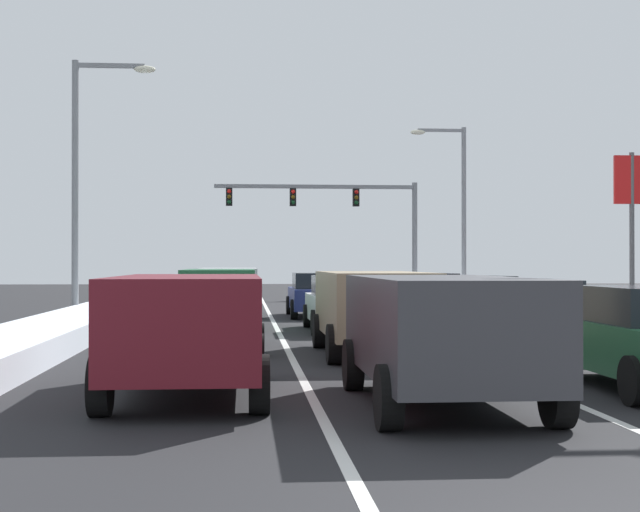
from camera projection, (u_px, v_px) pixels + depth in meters
name	position (u px, v px, depth m)	size (l,w,h in m)	color
ground_plane	(348.00, 336.00, 23.97)	(120.00, 120.00, 0.00)	black
lane_stripe_between_right_lane_and_center_lane	(388.00, 324.00, 28.58)	(0.14, 49.41, 0.01)	silver
lane_stripe_between_center_lane_and_left_lane	(275.00, 325.00, 28.31)	(0.14, 49.41, 0.01)	silver
snow_bank_right_shoulder	(560.00, 314.00, 29.01)	(1.82, 49.41, 0.56)	silver
snow_bank_left_shoulder	(94.00, 317.00, 27.88)	(1.97, 49.41, 0.51)	silver
sedan_silver_right_lane_second	(527.00, 316.00, 19.57)	(2.00, 4.50, 1.51)	#B7BABF
sedan_black_right_lane_third	(476.00, 303.00, 25.58)	(2.00, 4.50, 1.51)	black
sedan_red_right_lane_fourth	(428.00, 295.00, 31.93)	(2.00, 4.50, 1.51)	maroon
suv_charcoal_center_lane_nearest	(442.00, 328.00, 12.23)	(2.16, 4.90, 1.67)	#38383D
suv_tan_center_lane_second	(373.00, 305.00, 19.08)	(2.16, 4.90, 1.67)	#937F60
sedan_white_center_lane_third	(344.00, 303.00, 25.81)	(2.00, 4.50, 1.51)	silver
sedan_navy_center_lane_fourth	(317.00, 295.00, 32.71)	(2.00, 4.50, 1.51)	navy
suv_maroon_left_lane_nearest	(188.00, 323.00, 13.20)	(2.16, 4.90, 1.67)	maroon
sedan_gray_left_lane_second	(216.00, 314.00, 20.32)	(2.00, 4.50, 1.51)	slate
suv_green_left_lane_third	(219.00, 293.00, 26.63)	(2.16, 4.90, 1.67)	#1E5633
suv_silver_left_lane_fourth	(228.00, 287.00, 33.08)	(2.16, 4.90, 1.67)	#B7BABF
traffic_light_gantry	(344.00, 209.00, 51.07)	(10.94, 0.47, 6.20)	slate
street_lamp_right_mid	(456.00, 198.00, 44.74)	(2.66, 0.36, 8.25)	gray
street_lamp_left_mid	(87.00, 165.00, 30.45)	(2.66, 0.36, 8.35)	gray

